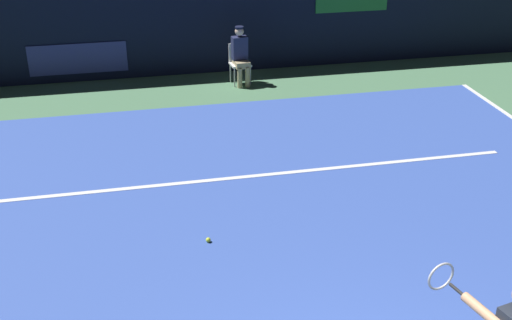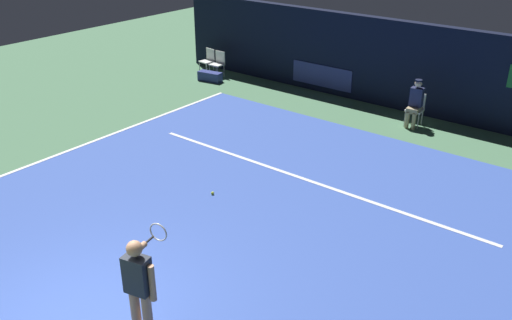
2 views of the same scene
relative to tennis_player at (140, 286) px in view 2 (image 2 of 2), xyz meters
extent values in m
plane|color=#4C7A56|center=(-1.03, 3.78, -0.99)|extent=(34.14, 34.14, 0.00)
cube|color=#3856B2|center=(-1.03, 3.78, -0.98)|extent=(11.12, 10.47, 0.01)
cube|color=white|center=(-6.54, 3.78, -0.97)|extent=(0.10, 10.47, 0.01)
cube|color=white|center=(-1.03, 5.62, -0.97)|extent=(8.67, 0.10, 0.01)
cube|color=black|center=(-1.03, 11.29, 0.31)|extent=(17.34, 0.30, 2.60)
cube|color=navy|center=(-4.06, 11.13, -0.44)|extent=(2.20, 0.04, 0.70)
cylinder|color=tan|center=(0.11, -0.01, -0.53)|extent=(0.14, 0.14, 0.92)
cylinder|color=tan|center=(-0.09, -0.05, -0.53)|extent=(0.14, 0.14, 0.92)
cube|color=#1E232D|center=(0.01, -0.03, 0.21)|extent=(0.40, 0.29, 0.56)
sphere|color=tan|center=(0.01, -0.03, 0.63)|extent=(0.22, 0.22, 0.22)
cylinder|color=tan|center=(-0.23, 0.14, 0.36)|extent=(0.20, 0.51, 0.09)
cylinder|color=tan|center=(0.22, 0.04, 0.13)|extent=(0.09, 0.09, 0.56)
cylinder|color=black|center=(-0.30, 0.44, 0.36)|extent=(0.10, 0.30, 0.03)
torus|color=#B2B2B7|center=(-0.36, 0.71, 0.36)|extent=(0.30, 0.09, 0.30)
cube|color=white|center=(-0.48, 10.21, -0.53)|extent=(0.48, 0.44, 0.04)
cube|color=white|center=(-0.50, 10.41, -0.30)|extent=(0.42, 0.07, 0.42)
cylinder|color=#B2B2B7|center=(-0.65, 10.02, -0.76)|extent=(0.03, 0.03, 0.46)
cylinder|color=#B2B2B7|center=(-0.27, 10.06, -0.76)|extent=(0.03, 0.03, 0.46)
cylinder|color=#B2B2B7|center=(-0.68, 10.36, -0.76)|extent=(0.03, 0.03, 0.46)
cylinder|color=#B2B2B7|center=(-0.31, 10.40, -0.76)|extent=(0.03, 0.03, 0.46)
cube|color=tan|center=(-0.47, 10.13, -0.49)|extent=(0.36, 0.43, 0.14)
cylinder|color=tan|center=(-0.54, 9.94, -0.76)|extent=(0.11, 0.11, 0.46)
cylinder|color=tan|center=(-0.36, 9.96, -0.76)|extent=(0.11, 0.11, 0.46)
cube|color=#23284C|center=(-0.48, 10.25, -0.16)|extent=(0.36, 0.25, 0.52)
sphere|color=beige|center=(-0.48, 10.25, 0.22)|extent=(0.20, 0.20, 0.20)
cylinder|color=#141933|center=(-0.48, 10.25, 0.31)|extent=(0.19, 0.19, 0.04)
cube|color=white|center=(-7.87, 10.30, -0.55)|extent=(0.44, 0.40, 0.04)
cube|color=white|center=(-7.87, 10.50, -0.32)|extent=(0.42, 0.03, 0.42)
cylinder|color=#B2B2B7|center=(-8.06, 10.13, -0.77)|extent=(0.03, 0.03, 0.44)
cylinder|color=#B2B2B7|center=(-7.69, 10.12, -0.77)|extent=(0.03, 0.03, 0.44)
cylinder|color=#B2B2B7|center=(-8.06, 10.47, -0.77)|extent=(0.03, 0.03, 0.44)
cylinder|color=#B2B2B7|center=(-7.68, 10.46, -0.77)|extent=(0.03, 0.03, 0.44)
cube|color=white|center=(-8.42, 10.36, -0.55)|extent=(0.49, 0.45, 0.04)
cube|color=white|center=(-8.40, 10.56, -0.32)|extent=(0.42, 0.08, 0.42)
cylinder|color=#B2B2B7|center=(-8.63, 10.21, -0.77)|extent=(0.03, 0.03, 0.44)
cylinder|color=#B2B2B7|center=(-8.26, 10.16, -0.77)|extent=(0.03, 0.03, 0.44)
cylinder|color=#B2B2B7|center=(-8.59, 10.55, -0.77)|extent=(0.03, 0.03, 0.44)
cylinder|color=#B2B2B7|center=(-8.22, 10.50, -0.77)|extent=(0.03, 0.03, 0.44)
sphere|color=#CCE033|center=(-2.17, 3.80, -0.94)|extent=(0.07, 0.07, 0.07)
cube|color=navy|center=(-7.73, 9.78, -0.83)|extent=(0.88, 0.45, 0.32)
camera|label=1|loc=(-3.16, -3.95, 4.11)|focal=46.46mm
camera|label=2|loc=(5.01, -3.79, 4.79)|focal=38.96mm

